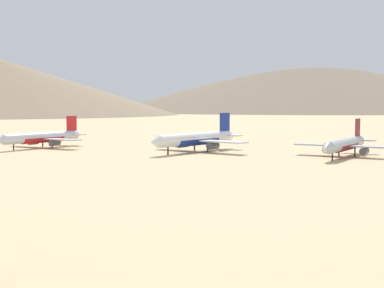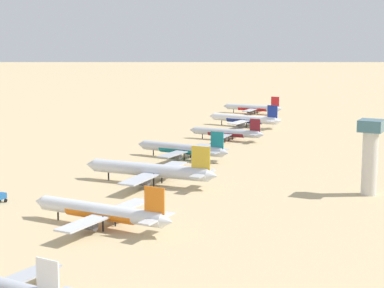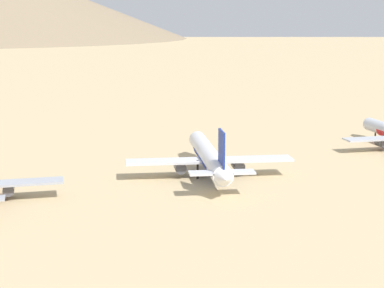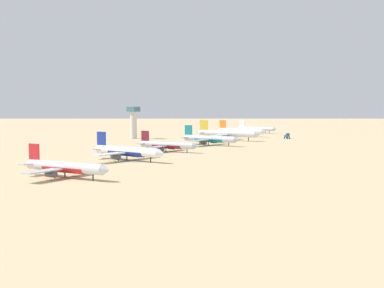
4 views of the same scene
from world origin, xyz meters
name	(u,v)px [view 2 (image 2 of 4)]	position (x,y,z in m)	size (l,w,h in m)	color
ground_plane	(191,160)	(0.00, 0.00, 0.00)	(1800.00, 1800.00, 0.00)	tan
parked_jet_0	(253,108)	(31.81, -144.88, 3.57)	(37.20, 30.15, 10.74)	silver
parked_jet_1	(245,119)	(15.33, -92.85, 4.01)	(41.81, 34.02, 12.05)	white
parked_jet_2	(227,133)	(6.10, -48.82, 3.52)	(36.67, 29.74, 10.58)	#B2B7C1
parked_jet_3	(183,149)	(3.30, 0.23, 3.98)	(41.48, 33.71, 11.96)	#B2B7C1
parked_jet_4	(151,170)	(-8.12, 44.64, 4.71)	(48.51, 39.39, 13.99)	silver
parked_jet_5	(102,212)	(-21.70, 93.72, 4.20)	(43.72, 35.48, 12.62)	silver
control_tower	(370,152)	(-75.25, 26.63, 13.29)	(7.20, 7.20, 23.39)	beige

